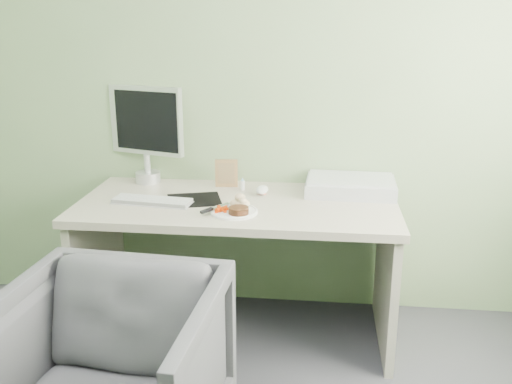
# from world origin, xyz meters

# --- Properties ---
(wall_back) EXTENTS (3.50, 0.00, 3.50)m
(wall_back) POSITION_xyz_m (0.00, 2.00, 1.35)
(wall_back) COLOR #83A070
(wall_back) RESTS_ON floor
(desk) EXTENTS (1.60, 0.75, 0.73)m
(desk) POSITION_xyz_m (0.00, 1.62, 0.55)
(desk) COLOR beige
(desk) RESTS_ON floor
(plate) EXTENTS (0.22, 0.22, 0.01)m
(plate) POSITION_xyz_m (0.01, 1.46, 0.74)
(plate) COLOR white
(plate) RESTS_ON desk
(steak) EXTENTS (0.10, 0.10, 0.03)m
(steak) POSITION_xyz_m (0.04, 1.42, 0.76)
(steak) COLOR black
(steak) RESTS_ON plate
(potato_pile) EXTENTS (0.11, 0.08, 0.05)m
(potato_pile) POSITION_xyz_m (0.04, 1.51, 0.77)
(potato_pile) COLOR tan
(potato_pile) RESTS_ON plate
(carrot_heap) EXTENTS (0.06, 0.06, 0.04)m
(carrot_heap) POSITION_xyz_m (-0.05, 1.44, 0.76)
(carrot_heap) COLOR #E43A04
(carrot_heap) RESTS_ON plate
(steak_knife) EXTENTS (0.12, 0.17, 0.01)m
(steak_knife) POSITION_xyz_m (-0.10, 1.43, 0.75)
(steak_knife) COLOR silver
(steak_knife) RESTS_ON plate
(mousepad) EXTENTS (0.32, 0.30, 0.00)m
(mousepad) POSITION_xyz_m (-0.22, 1.63, 0.73)
(mousepad) COLOR black
(mousepad) RESTS_ON desk
(keyboard) EXTENTS (0.40, 0.16, 0.02)m
(keyboard) POSITION_xyz_m (-0.42, 1.55, 0.74)
(keyboard) COLOR white
(keyboard) RESTS_ON desk
(computer_mouse) EXTENTS (0.07, 0.12, 0.04)m
(computer_mouse) POSITION_xyz_m (0.11, 1.78, 0.75)
(computer_mouse) COLOR white
(computer_mouse) RESTS_ON desk
(photo_frame) EXTENTS (0.12, 0.03, 0.15)m
(photo_frame) POSITION_xyz_m (-0.10, 1.88, 0.81)
(photo_frame) COLOR #8A5E40
(photo_frame) RESTS_ON desk
(eyedrop_bottle) EXTENTS (0.02, 0.02, 0.07)m
(eyedrop_bottle) POSITION_xyz_m (-0.00, 1.83, 0.76)
(eyedrop_bottle) COLOR white
(eyedrop_bottle) RESTS_ON desk
(scanner) EXTENTS (0.47, 0.33, 0.07)m
(scanner) POSITION_xyz_m (0.57, 1.84, 0.77)
(scanner) COLOR silver
(scanner) RESTS_ON desk
(monitor) EXTENTS (0.44, 0.18, 0.53)m
(monitor) POSITION_xyz_m (-0.55, 1.94, 1.03)
(monitor) COLOR silver
(monitor) RESTS_ON desk
(desk_chair) EXTENTS (0.82, 0.84, 0.72)m
(desk_chair) POSITION_xyz_m (-0.33, 0.63, 0.36)
(desk_chair) COLOR #3E3D43
(desk_chair) RESTS_ON floor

